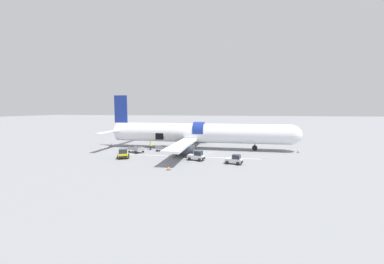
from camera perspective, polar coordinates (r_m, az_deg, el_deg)
The scene contains 18 objects.
ground_plane at distance 46.46m, azimuth 2.29°, elevation -4.91°, with size 500.00×500.00×0.00m, color gray.
apron_marking_line at distance 42.24m, azimuth -0.74°, elevation -5.97°, with size 24.85×0.65×0.01m.
airplane at distance 50.11m, azimuth 1.20°, elevation -0.32°, with size 41.48×34.82×11.51m.
baggage_tug_lead at distance 37.12m, azimuth 10.23°, elevation -6.71°, with size 2.81×2.10×1.49m.
baggage_tug_mid at distance 39.05m, azimuth 1.14°, elevation -5.92°, with size 3.02×2.19×1.61m.
baggage_tug_rear at distance 42.59m, azimuth -16.33°, elevation -5.14°, with size 2.82×3.45×1.62m.
baggage_cart_loading at distance 47.52m, azimuth -6.74°, elevation -4.04°, with size 4.13×2.76×1.09m.
baggage_cart_queued at distance 47.09m, azimuth -13.36°, elevation -4.19°, with size 3.99×2.94×1.14m.
ground_crew_loader_a at distance 47.26m, azimuth -1.36°, elevation -3.68°, with size 0.55×0.49×1.61m.
ground_crew_loader_b at distance 44.91m, azimuth -2.36°, elevation -4.03°, with size 0.64×0.45×1.83m.
ground_crew_driver at distance 44.56m, azimuth -5.14°, elevation -4.20°, with size 0.60×0.48×1.72m.
ground_crew_supervisor at distance 45.29m, azimuth -4.24°, elevation -4.15°, with size 0.47×0.53×1.55m.
ground_crew_helper at distance 46.28m, azimuth -1.81°, elevation -3.73°, with size 0.65×0.50×1.85m.
ground_crew_marshal at distance 49.45m, azimuth -10.03°, elevation -3.20°, with size 0.44×0.64×1.86m.
safety_cone_nose at distance 50.37m, azimuth 24.32°, elevation -4.28°, with size 0.45×0.45×0.56m.
safety_cone_engine_left at distance 33.35m, azimuth -5.69°, elevation -8.70°, with size 0.57×0.57×0.55m.
safety_cone_wingtip at distance 41.38m, azimuth 0.44°, elevation -5.81°, with size 0.46×0.46×0.62m.
safety_cone_tail at distance 56.26m, azimuth -18.91°, elevation -2.98°, with size 0.53×0.53×0.78m.
Camera 1 is at (6.86, -45.16, 8.49)m, focal length 22.00 mm.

